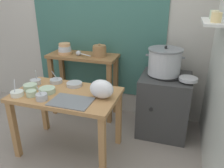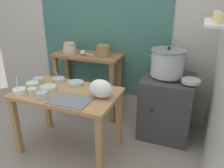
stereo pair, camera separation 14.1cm
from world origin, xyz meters
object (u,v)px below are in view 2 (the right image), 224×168
object	(u,v)px
prep_table	(67,101)
plastic_bag	(101,89)
serving_tray	(70,100)
bowl_stack_enamel	(70,48)
back_shelf_table	(88,69)
prep_bowl_5	(59,79)
steamer_pot	(168,62)
prep_bowl_3	(33,91)
wide_pan	(191,81)
prep_bowl_0	(76,83)
prep_bowl_6	(33,85)
prep_bowl_2	(49,88)
ladle	(83,53)
clay_pot	(103,51)
prep_bowl_4	(19,91)
stove_block	(166,106)
prep_bowl_1	(39,80)
prep_bowl_7	(42,95)

from	to	relation	value
prep_table	plastic_bag	size ratio (longest dim) A/B	4.52
serving_tray	plastic_bag	world-z (taller)	plastic_bag
bowl_stack_enamel	back_shelf_table	bearing A→B (deg)	6.84
serving_tray	prep_bowl_5	bearing A→B (deg)	134.90
prep_table	steamer_pot	distance (m)	1.23
prep_bowl_3	bowl_stack_enamel	bearing A→B (deg)	97.65
wide_pan	prep_bowl_0	world-z (taller)	wide_pan
steamer_pot	prep_bowl_6	world-z (taller)	steamer_pot
prep_bowl_2	ladle	bearing A→B (deg)	90.67
clay_pot	prep_bowl_0	bearing A→B (deg)	-96.05
serving_tray	prep_bowl_3	world-z (taller)	prep_bowl_3
steamer_pot	prep_bowl_4	bearing A→B (deg)	-145.54
prep_bowl_4	prep_bowl_6	world-z (taller)	prep_bowl_4
clay_pot	plastic_bag	distance (m)	0.91
prep_bowl_0	prep_bowl_5	distance (m)	0.25
plastic_bag	stove_block	bearing A→B (deg)	50.99
stove_block	back_shelf_table	bearing A→B (deg)	173.54
prep_table	serving_tray	world-z (taller)	serving_tray
stove_block	wide_pan	xyz separation A→B (m)	(0.25, -0.12, 0.42)
prep_bowl_1	prep_bowl_3	xyz separation A→B (m)	(0.15, -0.29, 0.00)
wide_pan	back_shelf_table	bearing A→B (deg)	169.83
prep_bowl_2	prep_bowl_7	distance (m)	0.17
stove_block	ladle	world-z (taller)	ladle
prep_bowl_1	prep_bowl_6	size ratio (longest dim) A/B	1.22
bowl_stack_enamel	prep_bowl_6	bearing A→B (deg)	-88.16
back_shelf_table	prep_bowl_0	xyz separation A→B (m)	(0.18, -0.64, 0.06)
steamer_pot	clay_pot	distance (m)	0.87
prep_bowl_6	prep_table	bearing A→B (deg)	6.36
prep_bowl_6	prep_bowl_7	xyz separation A→B (m)	(0.25, -0.17, 0.00)
serving_tray	prep_bowl_6	world-z (taller)	prep_bowl_6
clay_pot	steamer_pot	bearing A→B (deg)	-7.27
prep_bowl_2	prep_bowl_6	world-z (taller)	prep_bowl_6
prep_bowl_2	prep_bowl_5	bearing A→B (deg)	101.25
prep_bowl_1	prep_bowl_5	xyz separation A→B (m)	(0.20, 0.11, -0.01)
prep_table	prep_bowl_5	xyz separation A→B (m)	(-0.24, 0.22, 0.14)
ladle	prep_bowl_4	size ratio (longest dim) A/B	1.48
stove_block	plastic_bag	bearing A→B (deg)	-129.01
prep_bowl_0	prep_bowl_2	size ratio (longest dim) A/B	1.06
prep_bowl_2	prep_bowl_5	world-z (taller)	prep_bowl_5
plastic_bag	prep_bowl_2	xyz separation A→B (m)	(-0.59, -0.05, -0.07)
prep_table	prep_bowl_5	bearing A→B (deg)	137.69
bowl_stack_enamel	wide_pan	size ratio (longest dim) A/B	0.92
back_shelf_table	prep_bowl_2	xyz separation A→B (m)	(-0.01, -0.89, 0.07)
stove_block	steamer_pot	distance (m)	0.56
plastic_bag	prep_bowl_0	distance (m)	0.45
prep_bowl_7	plastic_bag	bearing A→B (deg)	21.90
stove_block	prep_bowl_7	distance (m)	1.50
steamer_pot	prep_bowl_4	distance (m)	1.67
back_shelf_table	clay_pot	world-z (taller)	clay_pot
back_shelf_table	wide_pan	xyz separation A→B (m)	(1.39, -0.25, 0.12)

